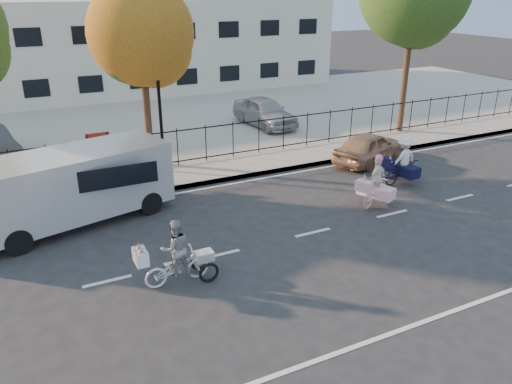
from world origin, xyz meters
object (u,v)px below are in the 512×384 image
bull_bike (403,165)px  gold_sedan (369,147)px  zebra_trike (176,259)px  white_van (69,185)px  unicorn_bike (376,187)px  lot_car_d (265,112)px  lamppost (159,95)px

bull_bike → gold_sedan: size_ratio=0.51×
zebra_trike → white_van: size_ratio=0.29×
unicorn_bike → bull_bike: 2.52m
lot_car_d → lamppost: bearing=-152.6°
zebra_trike → unicorn_bike: (7.35, 1.60, 0.01)m
lamppost → zebra_trike: 8.23m
zebra_trike → unicorn_bike: size_ratio=1.09×
bull_bike → gold_sedan: (0.43, 2.49, -0.06)m
lamppost → white_van: bearing=-142.3°
white_van → lot_car_d: bearing=20.8°
lamppost → lot_car_d: bearing=33.3°
unicorn_bike → gold_sedan: unicorn_bike is taller
lamppost → gold_sedan: (8.05, -2.30, -2.48)m
gold_sedan → lot_car_d: bearing=-8.9°
unicorn_bike → lot_car_d: unicorn_bike is taller
unicorn_bike → bull_bike: size_ratio=0.94×
lamppost → gold_sedan: size_ratio=1.16×
gold_sedan → white_van: bearing=71.8°
zebra_trike → bull_bike: bull_bike is taller
gold_sedan → lot_car_d: (-1.45, 6.63, 0.24)m
zebra_trike → gold_sedan: zebra_trike is taller
lamppost → white_van: lamppost is taller
lamppost → gold_sedan: 8.73m
lamppost → white_van: size_ratio=0.65×
lot_car_d → gold_sedan: bearing=-83.5°
unicorn_bike → zebra_trike: bearing=80.9°
lamppost → unicorn_bike: (5.41, -6.01, -2.45)m
lamppost → lot_car_d: (6.59, 4.33, -2.24)m
bull_bike → white_van: 11.55m
lamppost → unicorn_bike: lamppost is taller
bull_bike → white_van: bearing=75.3°
zebra_trike → bull_bike: (9.55, 2.82, 0.05)m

